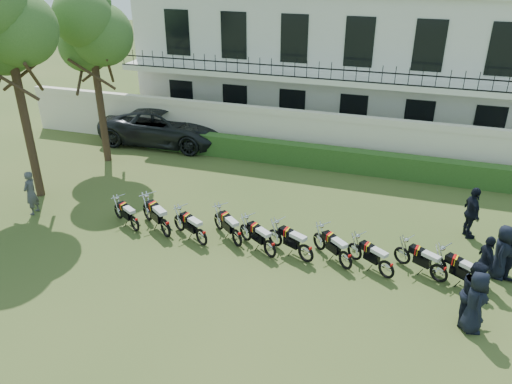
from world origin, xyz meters
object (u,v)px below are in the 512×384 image
at_px(motorcycle_2, 201,233).
at_px(motorcycle_0, 134,220).
at_px(motorcycle_7, 387,265).
at_px(officer_3, 502,252).
at_px(motorcycle_6, 346,256).
at_px(motorcycle_1, 165,224).
at_px(motorcycle_4, 270,245).
at_px(officer_0, 475,302).
at_px(suv, 165,126).
at_px(motorcycle_5, 306,249).
at_px(motorcycle_8, 440,269).
at_px(motorcycle_9, 480,282).
at_px(tree_west_near, 90,28).
at_px(motorcycle_3, 237,234).
at_px(officer_1, 475,293).
at_px(tree_west_mid, 5,20).
at_px(officer_2, 486,262).
at_px(inspector, 31,193).
at_px(officer_5, 472,213).

bearing_deg(motorcycle_2, motorcycle_0, 116.70).
relative_size(motorcycle_0, motorcycle_7, 0.99).
bearing_deg(officer_3, motorcycle_6, 120.42).
height_order(motorcycle_1, motorcycle_6, motorcycle_1).
bearing_deg(motorcycle_1, motorcycle_7, -54.57).
distance_m(motorcycle_4, officer_0, 6.09).
xyz_separation_m(motorcycle_2, suv, (-5.65, 8.39, 0.41)).
distance_m(motorcycle_5, officer_3, 5.74).
relative_size(motorcycle_8, motorcycle_9, 0.98).
height_order(tree_west_near, suv, tree_west_near).
relative_size(motorcycle_4, officer_0, 0.92).
bearing_deg(motorcycle_3, motorcycle_6, -52.22).
xyz_separation_m(motorcycle_9, officer_1, (-0.28, -1.26, 0.44)).
bearing_deg(tree_west_mid, motorcycle_9, -5.38).
relative_size(motorcycle_3, motorcycle_4, 0.93).
distance_m(motorcycle_6, motorcycle_8, 2.71).
relative_size(motorcycle_6, motorcycle_9, 0.90).
distance_m(motorcycle_9, officer_2, 0.68).
xyz_separation_m(motorcycle_7, inspector, (-12.78, 0.11, 0.38)).
xyz_separation_m(motorcycle_9, inspector, (-15.32, 0.17, 0.35)).
relative_size(inspector, officer_2, 1.02).
bearing_deg(inspector, tree_west_near, 176.78).
relative_size(motorcycle_9, inspector, 0.99).
bearing_deg(motorcycle_4, officer_3, -45.92).
height_order(tree_west_mid, motorcycle_1, tree_west_mid).
xyz_separation_m(tree_west_mid, motorcycle_8, (15.06, -1.18, -6.21)).
relative_size(motorcycle_0, inspector, 0.93).
bearing_deg(motorcycle_2, motorcycle_6, -58.86).
relative_size(motorcycle_7, motorcycle_8, 0.96).
distance_m(motorcycle_5, inspector, 10.32).
bearing_deg(motorcycle_6, officer_5, -8.30).
bearing_deg(motorcycle_8, officer_1, -123.92).
relative_size(officer_2, officer_5, 0.89).
distance_m(tree_west_mid, officer_2, 17.31).
relative_size(motorcycle_1, inspector, 1.05).
bearing_deg(motorcycle_7, motorcycle_1, 122.83).
relative_size(motorcycle_6, inspector, 0.89).
bearing_deg(inspector, motorcycle_6, 83.47).
bearing_deg(motorcycle_2, motorcycle_5, -58.45).
xyz_separation_m(suv, inspector, (-1.18, -8.24, -0.05)).
bearing_deg(motorcycle_3, officer_5, -26.51).
bearing_deg(motorcycle_8, motorcycle_4, 123.51).
bearing_deg(motorcycle_4, officer_5, -26.95).
relative_size(motorcycle_9, officer_2, 1.01).
bearing_deg(officer_5, motorcycle_0, 89.31).
xyz_separation_m(motorcycle_3, motorcycle_8, (6.29, 0.01, -0.02)).
bearing_deg(motorcycle_2, motorcycle_9, -60.49).
distance_m(inspector, officer_3, 15.98).
distance_m(tree_west_near, suv, 5.97).
bearing_deg(motorcycle_2, motorcycle_8, -57.92).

